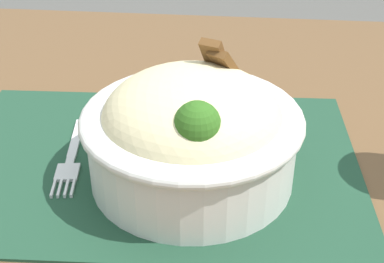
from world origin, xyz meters
TOP-DOWN VIEW (x-y plane):
  - table at (0.00, 0.00)m, footprint 1.31×0.90m
  - placemat at (-0.01, -0.02)m, footprint 0.42×0.30m
  - bowl at (-0.05, -0.00)m, footprint 0.22×0.22m
  - fork at (0.07, -0.01)m, footprint 0.03×0.13m

SIDE VIEW (x-z plane):
  - table at x=0.00m, z-range 0.29..1.00m
  - placemat at x=-0.01m, z-range 0.71..0.71m
  - fork at x=0.07m, z-range 0.71..0.71m
  - bowl at x=-0.05m, z-range 0.70..0.83m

